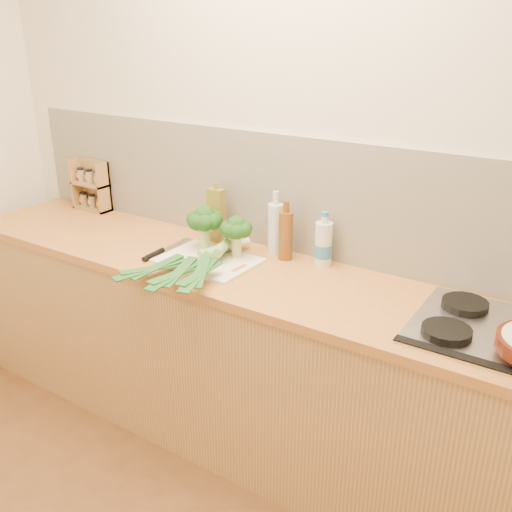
{
  "coord_description": "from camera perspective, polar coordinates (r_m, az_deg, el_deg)",
  "views": [
    {
      "loc": [
        1.25,
        -0.68,
        1.89
      ],
      "look_at": [
        0.09,
        1.1,
        1.02
      ],
      "focal_mm": 40.0,
      "sensor_mm": 36.0,
      "label": 1
    }
  ],
  "objects": [
    {
      "name": "oil_tin",
      "position": [
        2.76,
        -3.95,
        4.11
      ],
      "size": [
        0.08,
        0.05,
        0.29
      ],
      "color": "olive",
      "rests_on": "counter"
    },
    {
      "name": "leek_mid",
      "position": [
        2.47,
        -5.15,
        -0.11
      ],
      "size": [
        0.12,
        0.63,
        0.04
      ],
      "rotation": [
        0.0,
        0.0,
        0.08
      ],
      "color": "white",
      "rests_on": "chopping_board"
    },
    {
      "name": "water_bottle",
      "position": [
        2.5,
        6.75,
        1.08
      ],
      "size": [
        0.08,
        0.08,
        0.23
      ],
      "color": "silver",
      "rests_on": "counter"
    },
    {
      "name": "leek_front",
      "position": [
        2.55,
        -5.56,
        0.13
      ],
      "size": [
        0.26,
        0.68,
        0.04
      ],
      "rotation": [
        0.0,
        0.0,
        -0.3
      ],
      "color": "white",
      "rests_on": "chopping_board"
    },
    {
      "name": "room_shell",
      "position": [
        2.61,
        3.08,
        6.17
      ],
      "size": [
        3.5,
        3.5,
        3.5
      ],
      "color": "beige",
      "rests_on": "ground"
    },
    {
      "name": "broccoli_left",
      "position": [
        2.63,
        -5.17,
        3.62
      ],
      "size": [
        0.17,
        0.17,
        0.21
      ],
      "color": "#BDCB76",
      "rests_on": "chopping_board"
    },
    {
      "name": "counter",
      "position": [
        2.68,
        -0.4,
        -10.25
      ],
      "size": [
        3.2,
        0.62,
        0.9
      ],
      "color": "#B4894B",
      "rests_on": "ground"
    },
    {
      "name": "amber_bottle",
      "position": [
        2.55,
        2.99,
        2.13
      ],
      "size": [
        0.06,
        0.06,
        0.27
      ],
      "color": "brown",
      "rests_on": "counter"
    },
    {
      "name": "spice_rack",
      "position": [
        3.39,
        -16.03,
        6.55
      ],
      "size": [
        0.24,
        0.09,
        0.28
      ],
      "color": "#A07B44",
      "rests_on": "counter"
    },
    {
      "name": "chefs_knife",
      "position": [
        2.67,
        -9.65,
        0.38
      ],
      "size": [
        0.05,
        0.34,
        0.03
      ],
      "rotation": [
        0.0,
        0.0,
        0.06
      ],
      "color": "silver",
      "rests_on": "counter"
    },
    {
      "name": "gas_hob",
      "position": [
        2.13,
        23.21,
        -7.01
      ],
      "size": [
        0.58,
        0.5,
        0.04
      ],
      "color": "silver",
      "rests_on": "counter"
    },
    {
      "name": "chopping_board",
      "position": [
        2.56,
        -4.8,
        -0.45
      ],
      "size": [
        0.44,
        0.33,
        0.01
      ],
      "primitive_type": "cube",
      "rotation": [
        0.0,
        0.0,
        -0.04
      ],
      "color": "white",
      "rests_on": "counter"
    },
    {
      "name": "broccoli_right",
      "position": [
        2.53,
        -1.99,
        2.69
      ],
      "size": [
        0.15,
        0.15,
        0.19
      ],
      "color": "#BDCB76",
      "rests_on": "chopping_board"
    },
    {
      "name": "glass_bottle",
      "position": [
        2.62,
        1.94,
        2.86
      ],
      "size": [
        0.07,
        0.07,
        0.29
      ],
      "color": "silver",
      "rests_on": "counter"
    },
    {
      "name": "leek_back",
      "position": [
        2.45,
        -4.01,
        0.12
      ],
      "size": [
        0.25,
        0.62,
        0.04
      ],
      "rotation": [
        0.0,
        0.0,
        0.32
      ],
      "color": "white",
      "rests_on": "chopping_board"
    }
  ]
}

